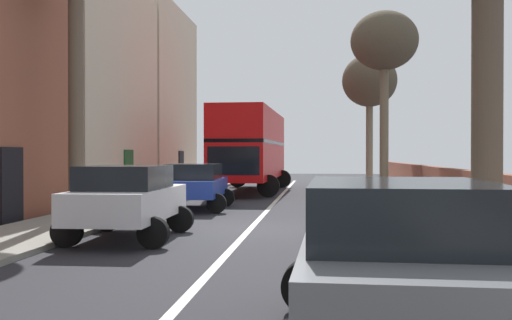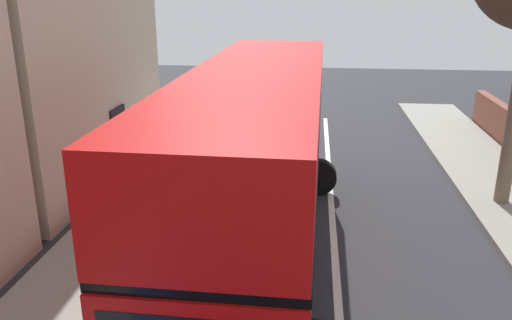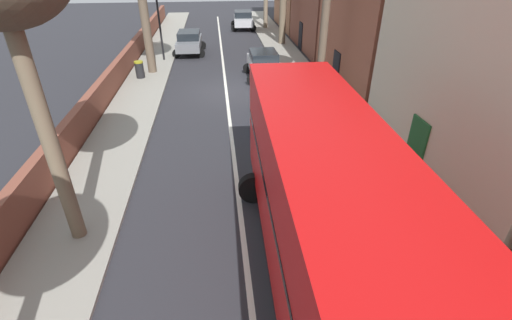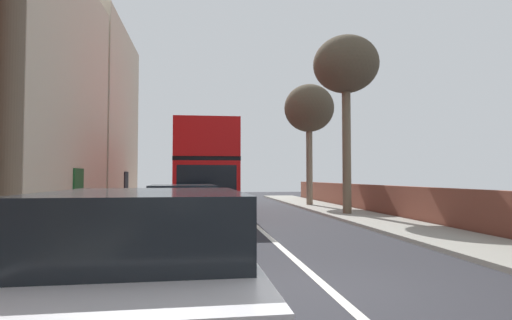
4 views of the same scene
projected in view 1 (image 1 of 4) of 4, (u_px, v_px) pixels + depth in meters
name	position (u px, v px, depth m)	size (l,w,h in m)	color
ground_plane	(251.00, 228.00, 14.87)	(84.00, 84.00, 0.00)	#28282D
road_centre_line	(251.00, 228.00, 14.87)	(0.16, 54.00, 0.01)	silver
sidewalk_left	(68.00, 224.00, 15.40)	(2.60, 60.00, 0.12)	gray
sidewalk_right	(447.00, 229.00, 14.34)	(2.60, 60.00, 0.12)	gray
boundary_wall_right	(512.00, 204.00, 14.16)	(0.36, 54.00, 1.40)	brown
double_decker_bus	(251.00, 145.00, 29.42)	(3.70, 10.95, 4.06)	red
parked_car_blue_left_0	(195.00, 183.00, 19.92)	(2.57, 4.08, 1.58)	#1E389E
parked_car_white_left_1	(128.00, 197.00, 12.93)	(2.49, 3.98, 1.66)	silver
parked_car_grey_right_3	(398.00, 256.00, 5.49)	(2.52, 4.25, 1.66)	slate
street_tree_right_1	(384.00, 44.00, 26.16)	(3.03, 3.03, 8.25)	brown
street_tree_right_3	(370.00, 82.00, 32.08)	(3.02, 3.02, 7.32)	#7A6B56
litter_bin_right	(498.00, 217.00, 11.55)	(0.55, 0.55, 1.04)	black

